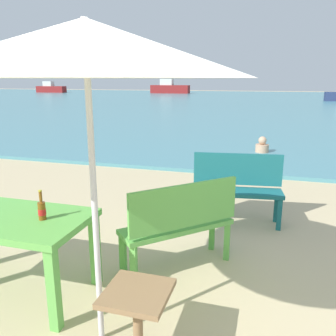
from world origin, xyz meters
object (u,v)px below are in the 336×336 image
(bench_teal_center, at_px, (237,184))
(boat_barge, at_px, (51,88))
(patio_umbrella, at_px, (86,49))
(boat_ferry, at_px, (170,88))
(swimmer_person, at_px, (262,146))
(beer_bottle_amber, at_px, (42,209))
(side_table_wood, at_px, (138,314))
(picnic_table_green, at_px, (11,227))
(bench_green_left, at_px, (180,221))

(bench_teal_center, bearing_deg, boat_barge, 127.00)
(patio_umbrella, bearing_deg, boat_barge, 124.57)
(patio_umbrella, bearing_deg, boat_ferry, 105.28)
(boat_barge, bearing_deg, bench_teal_center, -53.00)
(patio_umbrella, relative_size, bench_teal_center, 1.86)
(bench_teal_center, xyz_separation_m, swimmer_person, (0.23, 4.65, -0.30))
(beer_bottle_amber, relative_size, side_table_wood, 0.49)
(beer_bottle_amber, distance_m, patio_umbrella, 1.48)
(patio_umbrella, bearing_deg, side_table_wood, -16.08)
(patio_umbrella, height_order, bench_teal_center, patio_umbrella)
(picnic_table_green, relative_size, beer_bottle_amber, 5.28)
(bench_teal_center, bearing_deg, boat_ferry, 107.15)
(patio_umbrella, relative_size, boat_barge, 0.54)
(patio_umbrella, relative_size, side_table_wood, 4.26)
(bench_teal_center, relative_size, boat_barge, 0.29)
(swimmer_person, height_order, boat_barge, boat_barge)
(beer_bottle_amber, bearing_deg, swimmer_person, 76.31)
(picnic_table_green, bearing_deg, boat_ferry, 104.13)
(patio_umbrella, distance_m, bench_teal_center, 3.13)
(bench_teal_center, bearing_deg, swimmer_person, 87.22)
(bench_teal_center, distance_m, bench_green_left, 1.51)
(side_table_wood, relative_size, bench_teal_center, 0.44)
(picnic_table_green, xyz_separation_m, patio_umbrella, (1.03, -0.33, 1.47))
(picnic_table_green, relative_size, boat_ferry, 0.27)
(patio_umbrella, relative_size, bench_green_left, 2.08)
(beer_bottle_amber, height_order, bench_green_left, beer_bottle_amber)
(bench_green_left, distance_m, swimmer_person, 6.14)
(beer_bottle_amber, distance_m, boat_barge, 50.56)
(side_table_wood, bearing_deg, bench_green_left, 90.62)
(beer_bottle_amber, bearing_deg, picnic_table_green, -178.01)
(side_table_wood, height_order, swimmer_person, side_table_wood)
(beer_bottle_amber, relative_size, boat_ferry, 0.05)
(beer_bottle_amber, height_order, patio_umbrella, patio_umbrella)
(boat_barge, xyz_separation_m, boat_ferry, (17.02, 1.93, 0.12))
(side_table_wood, distance_m, bench_green_left, 1.26)
(side_table_wood, xyz_separation_m, bench_teal_center, (0.42, 2.70, 0.19))
(bench_green_left, bearing_deg, swimmer_person, 83.83)
(swimmer_person, xyz_separation_m, boat_ferry, (-13.04, 36.87, 0.52))
(bench_green_left, bearing_deg, picnic_table_green, -148.89)
(picnic_table_green, distance_m, patio_umbrella, 1.82)
(picnic_table_green, xyz_separation_m, side_table_wood, (1.37, -0.43, -0.30))
(swimmer_person, distance_m, boat_ferry, 39.11)
(beer_bottle_amber, distance_m, bench_teal_center, 2.70)
(bench_green_left, bearing_deg, bench_teal_center, 73.28)
(patio_umbrella, relative_size, boat_ferry, 0.45)
(bench_teal_center, relative_size, bench_green_left, 1.12)
(boat_ferry, bearing_deg, boat_barge, -173.53)
(side_table_wood, relative_size, swimmer_person, 1.32)
(side_table_wood, distance_m, boat_barge, 51.51)
(bench_teal_center, bearing_deg, side_table_wood, -98.87)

